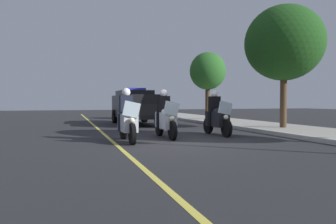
# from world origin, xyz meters

# --- Properties ---
(ground_plane) EXTENTS (80.00, 80.00, 0.00)m
(ground_plane) POSITION_xyz_m (0.00, 0.00, 0.00)
(ground_plane) COLOR #28282B
(curb_strip) EXTENTS (48.00, 0.24, 0.15)m
(curb_strip) POSITION_xyz_m (0.00, 4.08, 0.07)
(curb_strip) COLOR #B7B5AD
(curb_strip) RESTS_ON ground
(sidewalk_strip) EXTENTS (48.00, 3.60, 0.10)m
(sidewalk_strip) POSITION_xyz_m (0.00, 5.98, 0.05)
(sidewalk_strip) COLOR #A8A399
(sidewalk_strip) RESTS_ON ground
(lane_stripe_center) EXTENTS (48.00, 0.12, 0.01)m
(lane_stripe_center) POSITION_xyz_m (0.00, -2.13, 0.00)
(lane_stripe_center) COLOR #E0D14C
(lane_stripe_center) RESTS_ON ground
(police_motorcycle_lead_left) EXTENTS (2.14, 0.56, 1.72)m
(police_motorcycle_lead_left) POSITION_xyz_m (-0.40, -1.69, 0.70)
(police_motorcycle_lead_left) COLOR black
(police_motorcycle_lead_left) RESTS_ON ground
(police_motorcycle_lead_right) EXTENTS (2.14, 0.56, 1.72)m
(police_motorcycle_lead_right) POSITION_xyz_m (-1.07, -0.21, 0.70)
(police_motorcycle_lead_right) COLOR black
(police_motorcycle_lead_right) RESTS_ON ground
(police_motorcycle_trailing) EXTENTS (2.14, 0.56, 1.72)m
(police_motorcycle_trailing) POSITION_xyz_m (-1.31, 1.91, 0.70)
(police_motorcycle_trailing) COLOR black
(police_motorcycle_trailing) RESTS_ON ground
(police_suv) EXTENTS (4.93, 2.12, 2.05)m
(police_suv) POSITION_xyz_m (-7.88, 0.14, 1.07)
(police_suv) COLOR black
(police_suv) RESTS_ON ground
(cyclist_background) EXTENTS (1.76, 0.32, 1.69)m
(cyclist_background) POSITION_xyz_m (-12.92, 2.92, 0.84)
(cyclist_background) COLOR black
(cyclist_background) RESTS_ON ground
(tree_mid_block) EXTENTS (3.53, 3.53, 5.55)m
(tree_mid_block) POSITION_xyz_m (-2.60, 5.92, 3.93)
(tree_mid_block) COLOR #4C3823
(tree_mid_block) RESTS_ON sidewalk_strip
(tree_far_back) EXTENTS (2.44, 2.44, 4.54)m
(tree_far_back) POSITION_xyz_m (-10.18, 5.64, 3.33)
(tree_far_back) COLOR #42301E
(tree_far_back) RESTS_ON sidewalk_strip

